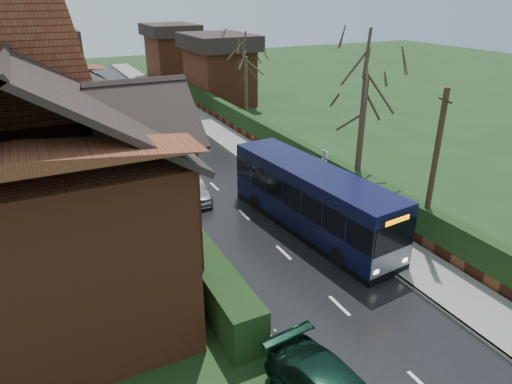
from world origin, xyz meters
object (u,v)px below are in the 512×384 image
car_silver (195,188)px  brick_house (37,169)px  bus_stop_sign (324,170)px  telegraph_pole (433,171)px  bus (312,200)px

car_silver → brick_house: bearing=-139.7°
bus_stop_sign → telegraph_pole: (1.80, -5.16, 1.45)m
brick_house → bus_stop_sign: size_ratio=4.74×
brick_house → car_silver: bearing=30.4°
telegraph_pole → bus: bearing=154.2°
bus → car_silver: 6.84m
car_silver → telegraph_pole: (7.30, -9.06, 2.86)m
bus_stop_sign → brick_house: bearing=-177.6°
car_silver → bus_stop_sign: bus_stop_sign is taller
brick_house → car_silver: size_ratio=4.04×
car_silver → telegraph_pole: telegraph_pole is taller
brick_house → car_silver: brick_house is taller
bus → telegraph_pole: 5.32m
brick_house → bus_stop_sign: 12.95m
bus → brick_house: bearing=166.8°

